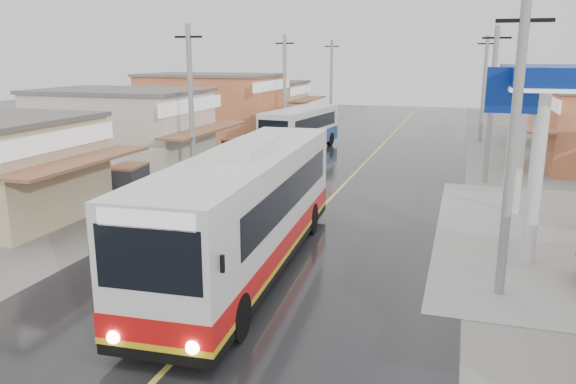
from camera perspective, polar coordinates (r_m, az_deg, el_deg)
name	(u,v)px	position (r m, az deg, el deg)	size (l,w,h in m)	color
ground	(265,267)	(18.03, -2.33, -7.59)	(120.00, 120.00, 0.00)	slate
road	(354,174)	(32.00, 6.74, 1.83)	(12.00, 90.00, 0.02)	black
centre_line	(354,174)	(32.00, 6.74, 1.85)	(0.15, 90.00, 0.01)	#D8CC4C
shopfronts_left	(175,154)	(39.19, -11.44, 3.82)	(11.00, 44.00, 5.20)	#C3B086
utility_poles_left	(246,164)	(34.87, -4.32, 2.85)	(1.60, 50.00, 8.00)	gray
utility_poles_right	(485,182)	(31.52, 19.34, 0.94)	(1.60, 36.00, 8.00)	gray
coach_bus	(248,209)	(17.35, -4.10, -1.78)	(3.54, 12.90, 3.99)	silver
second_bus	(300,129)	(39.26, 1.27, 6.45)	(3.42, 9.12, 2.95)	silver
cyclist	(227,181)	(27.22, -6.20, 1.15)	(0.99, 1.97, 2.03)	black
tricycle_near	(129,180)	(27.10, -15.90, 1.20)	(1.59, 2.12, 1.62)	#26262D
tricycle_far	(238,149)	(35.21, -5.09, 4.38)	(1.95, 2.33, 1.52)	#26262D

